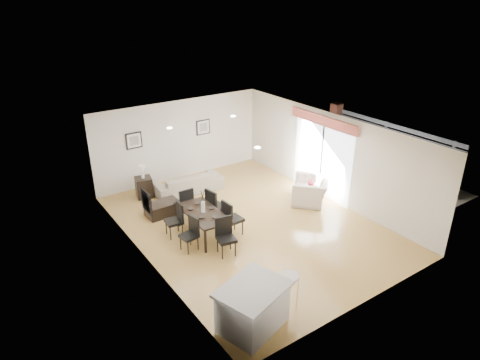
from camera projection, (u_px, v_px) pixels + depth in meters
ground at (249, 224)px, 11.90m from camera, size 8.00×8.00×0.00m
wall_back at (180, 140)px, 14.35m from camera, size 6.00×0.04×2.70m
wall_front at (369, 249)px, 8.34m from camera, size 6.00×0.04×2.70m
wall_left at (143, 211)px, 9.79m from camera, size 0.04×8.00×2.70m
wall_right at (330, 157)px, 12.90m from camera, size 0.04×8.00×2.70m
ceiling at (250, 131)px, 10.79m from camera, size 6.00×8.00×0.02m
sofa at (188, 183)px, 13.69m from camera, size 2.23×1.00×0.63m
armchair at (310, 191)px, 13.00m from camera, size 1.55×1.54×0.76m
courtyard_plant_a at (406, 178)px, 13.89m from camera, size 0.69×0.61×0.74m
courtyard_plant_b at (367, 159)px, 15.46m from camera, size 0.53×0.53×0.74m
dining_table at (203, 214)px, 11.14m from camera, size 0.89×1.68×0.69m
dining_chair_wnear at (191, 232)px, 10.59m from camera, size 0.45×0.45×0.88m
dining_chair_wfar at (176, 217)px, 11.19m from camera, size 0.47×0.47×0.94m
dining_chair_enear at (230, 217)px, 11.15m from camera, size 0.47×0.47×1.00m
dining_chair_efar at (214, 204)px, 11.76m from camera, size 0.52×0.52×1.02m
dining_chair_head at (225, 234)px, 10.42m from camera, size 0.51×0.51×0.96m
dining_chair_foot at (185, 202)px, 11.94m from camera, size 0.44×0.44×0.96m
vase at (203, 204)px, 11.02m from camera, size 0.76×1.19×0.63m
coffee_table at (163, 209)px, 12.34m from camera, size 0.97×0.60×0.38m
side_table at (144, 187)px, 13.35m from camera, size 0.58×0.58×0.64m
table_lamp at (142, 170)px, 13.11m from camera, size 0.22×0.22×0.42m
cushion at (310, 186)px, 12.77m from camera, size 0.28×0.32×0.33m
kitchen_island at (253, 307)px, 8.13m from camera, size 1.54×1.34×0.92m
bar_stool at (290, 280)px, 8.50m from camera, size 0.38×0.38×0.82m
framed_print_back_left at (134, 141)px, 13.37m from camera, size 0.52×0.04×0.52m
framed_print_back_right at (203, 127)px, 14.67m from camera, size 0.52×0.04×0.52m
framed_print_left_wall at (147, 202)px, 9.53m from camera, size 0.04×0.52×0.52m
sliding_door at (322, 145)px, 12.97m from camera, size 0.12×2.70×2.57m
courtyard at (374, 143)px, 15.36m from camera, size 6.00×6.00×2.00m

